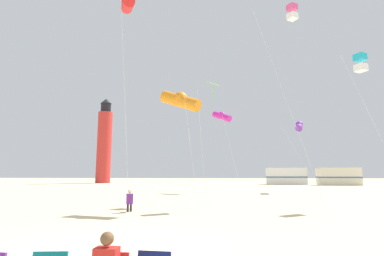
# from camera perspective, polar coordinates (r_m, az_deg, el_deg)

# --- Properties ---
(ground) EXTENTS (200.00, 200.00, 0.00)m
(ground) POSITION_cam_1_polar(r_m,az_deg,el_deg) (8.42, -15.01, -22.10)
(ground) COLOR beige
(kite_flyer_standing) EXTENTS (0.44, 0.56, 1.16)m
(kite_flyer_standing) POSITION_cam_1_polar(r_m,az_deg,el_deg) (16.02, -11.89, -13.39)
(kite_flyer_standing) COLOR #722D99
(kite_flyer_standing) RESTS_ON ground
(kite_tube_scarlet) EXTENTS (1.53, 2.58, 12.75)m
(kite_tube_scarlet) POSITION_cam_1_polar(r_m,az_deg,el_deg) (19.72, -12.25, 22.23)
(kite_tube_scarlet) COLOR silver
(kite_tube_scarlet) RESTS_ON ground
(kite_tube_orange) EXTENTS (2.55, 1.82, 6.73)m
(kite_tube_orange) POSITION_cam_1_polar(r_m,az_deg,el_deg) (16.74, -2.22, 5.33)
(kite_tube_orange) COLOR silver
(kite_tube_orange) RESTS_ON ground
(kite_tube_violet) EXTENTS (3.44, 3.61, 7.71)m
(kite_tube_violet) POSITION_cam_1_polar(r_m,az_deg,el_deg) (33.99, 19.90, 0.41)
(kite_tube_violet) COLOR silver
(kite_tube_violet) RESTS_ON ground
(kite_box_cyan) EXTENTS (3.08, 2.17, 9.48)m
(kite_box_cyan) POSITION_cam_1_polar(r_m,az_deg,el_deg) (21.98, 29.63, 10.82)
(kite_box_cyan) COLOR silver
(kite_box_cyan) RESTS_ON ground
(kite_diamond_lime) EXTENTS (1.77, 1.77, 8.38)m
(kite_diamond_lime) POSITION_cam_1_polar(r_m,az_deg,el_deg) (20.97, 3.96, 7.66)
(kite_diamond_lime) COLOR silver
(kite_diamond_lime) RESTS_ON ground
(kite_box_rainbow) EXTENTS (3.39, 3.31, 14.18)m
(kite_box_rainbow) POSITION_cam_1_polar(r_m,az_deg,el_deg) (24.33, 18.68, 20.27)
(kite_box_rainbow) COLOR silver
(kite_box_rainbow) RESTS_ON ground
(kite_tube_magenta) EXTENTS (3.00, 3.04, 8.76)m
(kite_tube_magenta) POSITION_cam_1_polar(r_m,az_deg,el_deg) (32.24, 5.75, 2.29)
(kite_tube_magenta) COLOR silver
(kite_tube_magenta) RESTS_ON ground
(lighthouse_distant) EXTENTS (2.80, 2.80, 16.80)m
(lighthouse_distant) POSITION_cam_1_polar(r_m,az_deg,el_deg) (61.33, -16.48, -2.75)
(lighthouse_distant) COLOR red
(lighthouse_distant) RESTS_ON ground
(rv_van_white) EXTENTS (6.54, 2.64, 2.80)m
(rv_van_white) POSITION_cam_1_polar(r_m,az_deg,el_deg) (53.26, 17.63, -8.83)
(rv_van_white) COLOR white
(rv_van_white) RESTS_ON ground
(rv_van_cream) EXTENTS (6.56, 2.70, 2.80)m
(rv_van_cream) POSITION_cam_1_polar(r_m,az_deg,el_deg) (53.83, 26.30, -8.35)
(rv_van_cream) COLOR beige
(rv_van_cream) RESTS_ON ground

